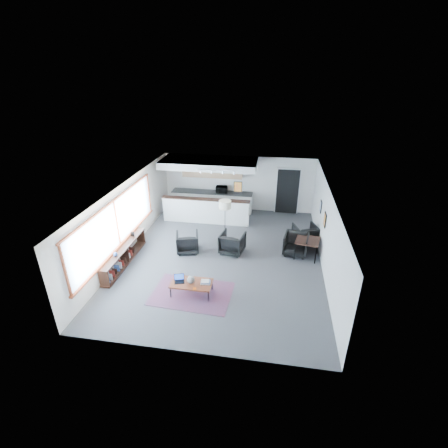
% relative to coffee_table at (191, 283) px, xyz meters
% --- Properties ---
extents(room, '(7.02, 9.02, 2.62)m').
position_rel_coffee_table_xyz_m(room, '(0.56, 2.29, 0.93)').
color(room, '#49494B').
rests_on(room, ground).
extents(window, '(0.10, 5.95, 1.66)m').
position_rel_coffee_table_xyz_m(window, '(-2.90, 1.39, 1.08)').
color(window, '#8CBFFF').
rests_on(window, room).
extents(console, '(0.35, 3.00, 0.80)m').
position_rel_coffee_table_xyz_m(console, '(-2.74, 1.25, -0.05)').
color(console, black).
rests_on(console, floor).
extents(kitchenette, '(4.20, 1.96, 2.60)m').
position_rel_coffee_table_xyz_m(kitchenette, '(-0.64, 6.00, 1.00)').
color(kitchenette, white).
rests_on(kitchenette, floor).
extents(doorway, '(1.10, 0.12, 2.15)m').
position_rel_coffee_table_xyz_m(doorway, '(2.86, 6.71, 0.70)').
color(doorway, black).
rests_on(doorway, room).
extents(track_light, '(1.60, 0.07, 0.15)m').
position_rel_coffee_table_xyz_m(track_light, '(-0.03, 4.49, 2.15)').
color(track_light, silver).
rests_on(track_light, room).
extents(wall_art_lower, '(0.03, 0.38, 0.48)m').
position_rel_coffee_table_xyz_m(wall_art_lower, '(4.03, 2.69, 1.18)').
color(wall_art_lower, black).
rests_on(wall_art_lower, room).
extents(wall_art_upper, '(0.03, 0.34, 0.44)m').
position_rel_coffee_table_xyz_m(wall_art_upper, '(4.03, 3.99, 1.13)').
color(wall_art_upper, black).
rests_on(wall_art_upper, room).
extents(kilim_rug, '(2.47, 1.75, 0.01)m').
position_rel_coffee_table_xyz_m(kilim_rug, '(-0.00, 0.00, -0.37)').
color(kilim_rug, '#5B3047').
rests_on(kilim_rug, floor).
extents(coffee_table, '(1.24, 0.67, 0.40)m').
position_rel_coffee_table_xyz_m(coffee_table, '(0.00, 0.00, 0.00)').
color(coffee_table, maroon).
rests_on(coffee_table, floor).
extents(laptop, '(0.36, 0.32, 0.21)m').
position_rel_coffee_table_xyz_m(laptop, '(-0.38, 0.02, 0.09)').
color(laptop, black).
rests_on(laptop, coffee_table).
extents(ceramic_pot, '(0.23, 0.23, 0.23)m').
position_rel_coffee_table_xyz_m(ceramic_pot, '(-0.01, -0.02, 0.15)').
color(ceramic_pot, gray).
rests_on(ceramic_pot, coffee_table).
extents(book_stack, '(0.32, 0.27, 0.09)m').
position_rel_coffee_table_xyz_m(book_stack, '(0.42, 0.05, 0.07)').
color(book_stack, silver).
rests_on(book_stack, coffee_table).
extents(coaster, '(0.11, 0.11, 0.01)m').
position_rel_coffee_table_xyz_m(coaster, '(0.17, -0.27, 0.03)').
color(coaster, '#E5590C').
rests_on(coaster, coffee_table).
extents(armchair_left, '(0.96, 0.93, 0.82)m').
position_rel_coffee_table_xyz_m(armchair_left, '(-0.79, 2.45, 0.03)').
color(armchair_left, black).
rests_on(armchair_left, floor).
extents(armchair_right, '(0.96, 0.92, 0.85)m').
position_rel_coffee_table_xyz_m(armchair_right, '(0.87, 2.66, 0.05)').
color(armchair_right, black).
rests_on(armchair_right, floor).
extents(floor_lamp, '(0.53, 0.53, 1.66)m').
position_rel_coffee_table_xyz_m(floor_lamp, '(0.44, 3.61, 1.07)').
color(floor_lamp, black).
rests_on(floor_lamp, floor).
extents(dining_table, '(0.96, 0.96, 0.68)m').
position_rel_coffee_table_xyz_m(dining_table, '(3.56, 2.77, 0.25)').
color(dining_table, black).
rests_on(dining_table, floor).
extents(dining_chair_near, '(0.82, 0.78, 0.74)m').
position_rel_coffee_table_xyz_m(dining_chair_near, '(3.17, 2.91, -0.00)').
color(dining_chair_near, black).
rests_on(dining_chair_near, floor).
extents(dining_chair_far, '(0.89, 0.86, 0.73)m').
position_rel_coffee_table_xyz_m(dining_chair_far, '(3.56, 3.78, -0.01)').
color(dining_chair_far, black).
rests_on(dining_chair_far, floor).
extents(microwave, '(0.54, 0.32, 0.36)m').
position_rel_coffee_table_xyz_m(microwave, '(-0.18, 6.44, 0.73)').
color(microwave, black).
rests_on(microwave, kitchenette).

